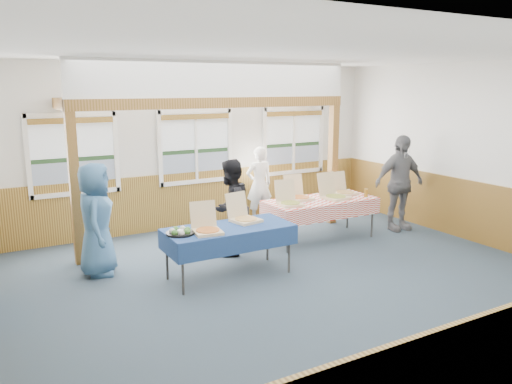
% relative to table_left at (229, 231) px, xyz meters
% --- Properties ---
extents(floor, '(8.00, 8.00, 0.00)m').
position_rel_table_left_xyz_m(floor, '(0.66, -0.65, -0.70)').
color(floor, '#2A3945').
rests_on(floor, ground).
extents(ceiling, '(8.00, 8.00, 0.00)m').
position_rel_table_left_xyz_m(ceiling, '(0.66, -0.65, 2.50)').
color(ceiling, white).
rests_on(ceiling, wall_back).
extents(wall_back, '(8.00, 0.00, 8.00)m').
position_rel_table_left_xyz_m(wall_back, '(0.66, 2.85, 0.90)').
color(wall_back, silver).
rests_on(wall_back, floor).
extents(wall_right, '(0.00, 8.00, 8.00)m').
position_rel_table_left_xyz_m(wall_right, '(4.66, -0.65, 0.90)').
color(wall_right, silver).
rests_on(wall_right, floor).
extents(wainscot_back, '(7.98, 0.05, 1.10)m').
position_rel_table_left_xyz_m(wainscot_back, '(0.66, 2.83, -0.15)').
color(wainscot_back, brown).
rests_on(wainscot_back, floor).
extents(wainscot_right, '(0.05, 6.98, 1.10)m').
position_rel_table_left_xyz_m(wainscot_right, '(4.64, -0.65, -0.15)').
color(wainscot_right, brown).
rests_on(wainscot_right, floor).
extents(window_left, '(1.56, 0.10, 1.46)m').
position_rel_table_left_xyz_m(window_left, '(-1.64, 2.81, 0.98)').
color(window_left, white).
rests_on(window_left, wall_back).
extents(window_mid, '(1.56, 0.10, 1.46)m').
position_rel_table_left_xyz_m(window_mid, '(0.66, 2.81, 0.98)').
color(window_mid, white).
rests_on(window_mid, wall_back).
extents(window_right, '(1.56, 0.10, 1.46)m').
position_rel_table_left_xyz_m(window_right, '(2.96, 2.81, 0.98)').
color(window_right, white).
rests_on(window_right, wall_back).
extents(post_left, '(0.15, 0.15, 2.40)m').
position_rel_table_left_xyz_m(post_left, '(-1.84, 1.65, 0.50)').
color(post_left, brown).
rests_on(post_left, floor).
extents(post_right, '(0.15, 0.15, 2.40)m').
position_rel_table_left_xyz_m(post_right, '(3.16, 1.65, 0.50)').
color(post_right, brown).
rests_on(post_right, floor).
extents(cross_beam, '(5.15, 0.18, 0.18)m').
position_rel_table_left_xyz_m(cross_beam, '(0.66, 1.65, 1.79)').
color(cross_beam, brown).
rests_on(cross_beam, post_left).
extents(table_left, '(2.05, 1.58, 0.76)m').
position_rel_table_left_xyz_m(table_left, '(0.00, 0.00, 0.00)').
color(table_left, '#323232').
rests_on(table_left, floor).
extents(table_right, '(2.10, 1.01, 0.76)m').
position_rel_table_left_xyz_m(table_right, '(2.26, 0.82, 0.00)').
color(table_right, '#323232').
rests_on(table_right, floor).
extents(pizza_box_a, '(0.43, 0.50, 0.41)m').
position_rel_table_left_xyz_m(pizza_box_a, '(-0.39, -0.11, 0.12)').
color(pizza_box_a, beige).
rests_on(pizza_box_a, table_left).
extents(pizza_box_b, '(0.47, 0.53, 0.42)m').
position_rel_table_left_xyz_m(pizza_box_b, '(0.34, 0.16, 0.12)').
color(pizza_box_b, beige).
rests_on(pizza_box_b, table_left).
extents(pizza_box_c, '(0.44, 0.51, 0.41)m').
position_rel_table_left_xyz_m(pizza_box_c, '(1.52, 0.72, 0.12)').
color(pizza_box_c, beige).
rests_on(pizza_box_c, table_right).
extents(pizza_box_d, '(0.40, 0.48, 0.42)m').
position_rel_table_left_xyz_m(pizza_box_d, '(1.92, 1.01, 0.12)').
color(pizza_box_d, beige).
rests_on(pizza_box_d, table_right).
extents(pizza_box_e, '(0.48, 0.56, 0.45)m').
position_rel_table_left_xyz_m(pizza_box_e, '(2.51, 0.74, 0.12)').
color(pizza_box_e, beige).
rests_on(pizza_box_e, table_right).
extents(pizza_box_f, '(0.39, 0.47, 0.40)m').
position_rel_table_left_xyz_m(pizza_box_f, '(2.91, 0.96, 0.12)').
color(pizza_box_f, beige).
rests_on(pizza_box_f, table_right).
extents(veggie_tray, '(0.40, 0.40, 0.09)m').
position_rel_table_left_xyz_m(veggie_tray, '(-0.75, -0.00, 0.09)').
color(veggie_tray, black).
rests_on(veggie_tray, table_left).
extents(drink_glass, '(0.07, 0.07, 0.15)m').
position_rel_table_left_xyz_m(drink_glass, '(3.11, 0.57, 0.13)').
color(drink_glass, '#906218').
rests_on(drink_glass, table_right).
extents(woman_white, '(0.60, 0.42, 1.57)m').
position_rel_table_left_xyz_m(woman_white, '(1.90, 2.45, 0.08)').
color(woman_white, white).
rests_on(woman_white, floor).
extents(woman_black, '(0.99, 0.93, 1.61)m').
position_rel_table_left_xyz_m(woman_black, '(0.46, 0.87, 0.10)').
color(woman_black, black).
rests_on(woman_black, floor).
extents(man_blue, '(0.76, 0.95, 1.69)m').
position_rel_table_left_xyz_m(man_blue, '(-1.67, 1.04, 0.14)').
color(man_blue, '#37618A').
rests_on(man_blue, floor).
extents(person_grey, '(1.13, 0.57, 1.86)m').
position_rel_table_left_xyz_m(person_grey, '(3.98, 0.61, 0.23)').
color(person_grey, slate).
rests_on(person_grey, floor).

